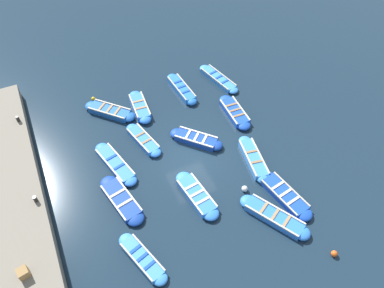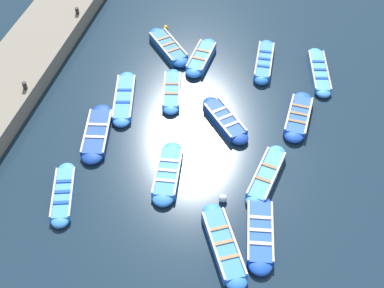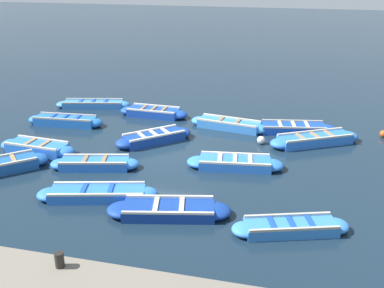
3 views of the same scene
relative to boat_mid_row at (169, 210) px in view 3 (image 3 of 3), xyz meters
name	(u,v)px [view 3 (image 3 of 3)]	position (x,y,z in m)	size (l,w,h in m)	color
ground_plane	(171,152)	(4.54, 1.24, -0.16)	(120.00, 120.00, 0.00)	#162838
boat_mid_row	(169,210)	(0.00, 0.00, 0.00)	(1.70, 3.74, 0.39)	navy
boat_near_quay	(65,121)	(6.37, 6.74, 0.03)	(0.98, 3.54, 0.44)	blue
boat_inner_gap	(95,164)	(2.45, 3.48, 0.00)	(1.45, 3.25, 0.39)	blue
boat_alongside	(98,194)	(0.42, 2.44, 0.00)	(1.70, 3.84, 0.38)	blue
boat_end_of_row	(153,112)	(8.52, 3.27, 0.02)	(1.05, 3.37, 0.43)	#1947B7
boat_centre	(235,163)	(3.67, -1.39, 0.01)	(1.34, 3.54, 0.40)	blue
boat_outer_left	(93,104)	(9.14, 6.68, -0.01)	(1.55, 3.80, 0.36)	#3884E0
boat_far_corner	(291,227)	(-0.09, -3.48, -0.01)	(1.70, 3.32, 0.37)	#3884E0
boat_drifting	(37,148)	(3.23, 6.23, 0.04)	(1.06, 3.22, 0.46)	blue
boat_bow_out	(315,140)	(6.65, -4.19, 0.03)	(2.60, 3.76, 0.44)	blue
boat_tucked	(293,128)	(7.87, -3.30, 0.01)	(1.54, 3.74, 0.40)	#1947B7
boat_broadside	(154,138)	(5.32, 2.19, 0.03)	(2.84, 2.97, 0.45)	navy
boat_stern_in	(229,125)	(7.65, -0.52, 0.02)	(1.34, 3.61, 0.42)	#3884E0
bollard_mid_north	(59,260)	(-3.91, 1.24, 0.87)	(0.20, 0.20, 0.35)	black
buoy_orange_near	(383,134)	(8.14, -7.01, -0.01)	(0.30, 0.30, 0.30)	#E05119
buoy_white_drifting	(261,140)	(6.17, -2.08, 0.00)	(0.33, 0.33, 0.33)	silver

